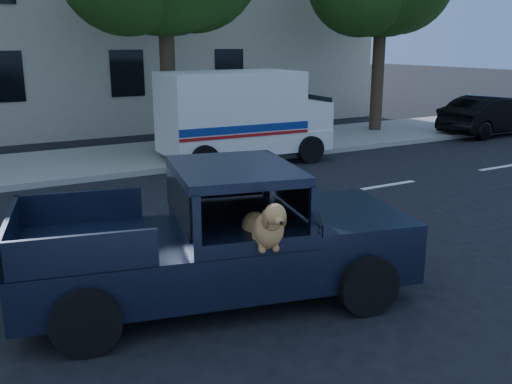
# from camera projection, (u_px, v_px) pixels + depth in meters

# --- Properties ---
(ground) EXTENTS (120.00, 120.00, 0.00)m
(ground) POSITION_uv_depth(u_px,v_px,m) (75.00, 329.00, 6.72)
(ground) COLOR black
(ground) RESTS_ON ground
(lane_stripes) EXTENTS (21.60, 0.14, 0.01)m
(lane_stripes) POSITION_uv_depth(u_px,v_px,m) (143.00, 224.00, 10.53)
(lane_stripes) COLOR silver
(lane_stripes) RESTS_ON ground
(building_main) EXTENTS (26.00, 6.00, 9.00)m
(building_main) POSITION_uv_depth(u_px,v_px,m) (45.00, 7.00, 20.85)
(building_main) COLOR beige
(building_main) RESTS_ON ground
(pickup_truck) EXTENTS (5.25, 3.06, 1.77)m
(pickup_truck) POSITION_uv_depth(u_px,v_px,m) (212.00, 256.00, 7.35)
(pickup_truck) COLOR black
(pickup_truck) RESTS_ON ground
(mail_truck) EXTENTS (4.67, 2.53, 2.50)m
(mail_truck) POSITION_uv_depth(u_px,v_px,m) (241.00, 123.00, 15.78)
(mail_truck) COLOR silver
(mail_truck) RESTS_ON ground
(parked_sedan) EXTENTS (1.68, 4.33, 1.40)m
(parked_sedan) POSITION_uv_depth(u_px,v_px,m) (492.00, 115.00, 20.47)
(parked_sedan) COLOR black
(parked_sedan) RESTS_ON ground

